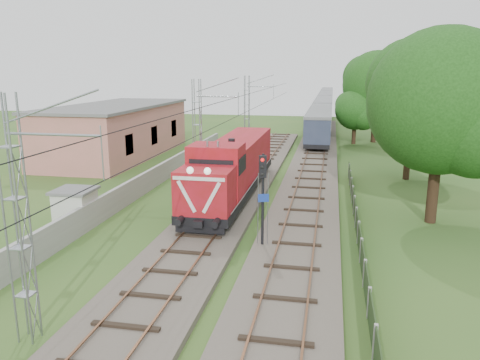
% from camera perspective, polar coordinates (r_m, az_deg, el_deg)
% --- Properties ---
extents(ground, '(140.00, 140.00, 0.00)m').
position_cam_1_polar(ground, '(22.87, -6.14, -8.96)').
color(ground, '#2E5620').
rests_on(ground, ground).
extents(track_main, '(4.20, 70.00, 0.45)m').
position_cam_1_polar(track_main, '(29.18, -2.12, -3.54)').
color(track_main, '#6B6054').
rests_on(track_main, ground).
extents(track_side, '(4.20, 80.00, 0.45)m').
position_cam_1_polar(track_side, '(41.09, 8.86, 1.28)').
color(track_side, '#6B6054').
rests_on(track_side, ground).
extents(catenary, '(3.31, 70.00, 8.00)m').
position_cam_1_polar(catenary, '(33.83, -5.13, 5.46)').
color(catenary, gray).
rests_on(catenary, ground).
extents(boundary_wall, '(0.25, 40.00, 1.50)m').
position_cam_1_polar(boundary_wall, '(35.56, -10.53, 0.27)').
color(boundary_wall, '#9E9E99').
rests_on(boundary_wall, ground).
extents(station_building, '(8.40, 20.40, 5.22)m').
position_cam_1_polar(station_building, '(49.46, -14.76, 5.90)').
color(station_building, '#C6706A').
rests_on(station_building, ground).
extents(fence, '(0.12, 32.00, 1.20)m').
position_cam_1_polar(fence, '(24.59, 14.23, -6.19)').
color(fence, black).
rests_on(fence, ground).
extents(locomotive, '(3.01, 17.19, 4.36)m').
position_cam_1_polar(locomotive, '(31.69, -0.84, 1.68)').
color(locomotive, black).
rests_on(locomotive, ground).
extents(coach_rake, '(2.84, 84.81, 3.29)m').
position_cam_1_polar(coach_rake, '(90.88, 10.27, 9.16)').
color(coach_rake, black).
rests_on(coach_rake, ground).
extents(signal_post, '(0.51, 0.41, 4.79)m').
position_cam_1_polar(signal_post, '(22.17, 2.79, -0.66)').
color(signal_post, black).
rests_on(signal_post, ground).
extents(relay_hut, '(2.19, 2.19, 2.20)m').
position_cam_1_polar(relay_hut, '(27.67, -19.42, -3.25)').
color(relay_hut, beige).
rests_on(relay_hut, ground).
extents(tree_a, '(8.47, 8.07, 10.98)m').
position_cam_1_polar(tree_a, '(28.21, 23.58, 8.60)').
color(tree_a, '#3A2317').
rests_on(tree_a, ground).
extents(tree_b, '(6.70, 6.38, 8.68)m').
position_cam_1_polar(tree_b, '(39.29, 20.28, 7.80)').
color(tree_b, '#3A2317').
rests_on(tree_b, ground).
extents(tree_c, '(4.95, 4.71, 6.41)m').
position_cam_1_polar(tree_c, '(57.06, 13.93, 8.26)').
color(tree_c, '#3A2317').
rests_on(tree_c, ground).
extents(tree_d, '(8.41, 8.01, 10.90)m').
position_cam_1_polar(tree_d, '(58.90, 16.44, 10.99)').
color(tree_d, '#3A2317').
rests_on(tree_d, ground).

